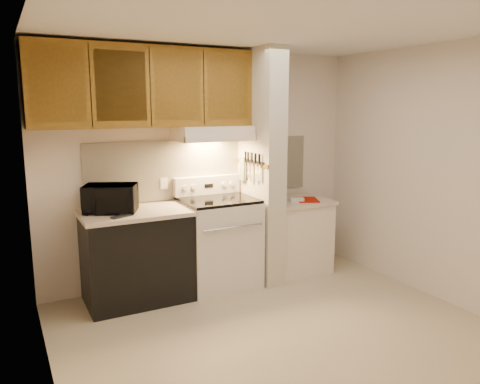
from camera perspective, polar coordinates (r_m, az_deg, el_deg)
floor at (r=4.24m, az=4.32°, el=-16.28°), size 3.60×3.60×0.00m
ceiling at (r=3.84m, az=4.86°, el=19.33°), size 3.60×3.60×0.00m
wall_back at (r=5.16m, az=-4.31°, el=3.13°), size 3.60×2.50×0.02m
wall_left at (r=3.28m, az=-23.15°, el=-1.94°), size 0.02×3.00×2.50m
wall_right at (r=5.03m, az=22.24°, el=2.18°), size 0.02×3.00×2.50m
backsplash at (r=5.15m, az=-4.26°, el=2.95°), size 2.60×0.02×0.63m
range_body at (r=5.02m, az=-2.62°, el=-6.30°), size 0.76×0.65×0.92m
oven_window at (r=4.73m, az=-0.99°, el=-6.82°), size 0.50×0.01×0.30m
oven_handle at (r=4.64m, az=-0.79°, el=-4.35°), size 0.65×0.02×0.02m
cooktop at (r=4.90m, az=-2.66°, el=-0.98°), size 0.74×0.64×0.03m
range_backguard at (r=5.14m, az=-4.02°, el=0.84°), size 0.76×0.08×0.20m
range_display at (r=5.10m, az=-3.83°, el=0.77°), size 0.10×0.01×0.04m
range_knob_left_outer at (r=4.99m, az=-6.75°, el=0.51°), size 0.05×0.02×0.05m
range_knob_left_inner at (r=5.03m, az=-5.69°, el=0.60°), size 0.05×0.02×0.05m
range_knob_right_inner at (r=5.17m, az=-1.99°, el=0.92°), size 0.05×0.02×0.05m
range_knob_right_outer at (r=5.21m, az=-1.00°, el=1.01°), size 0.05×0.02×0.05m
dishwasher_front at (r=4.75m, az=-12.42°, el=-7.83°), size 1.00×0.63×0.87m
left_countertop at (r=4.63m, az=-12.64°, el=-2.48°), size 1.04×0.67×0.04m
spoon_rest at (r=4.39m, az=-14.21°, el=-2.88°), size 0.22×0.15×0.01m
teal_jar at (r=4.75m, az=-17.45°, el=-1.49°), size 0.10×0.10×0.10m
outlet at (r=4.99m, az=-9.24°, el=1.03°), size 0.08×0.01×0.12m
microwave at (r=4.59m, az=-15.51°, el=-0.77°), size 0.57×0.49×0.27m
partition_pillar at (r=5.08m, az=2.56°, el=3.03°), size 0.22×0.70×2.50m
pillar_trim at (r=5.02m, az=1.42°, el=3.52°), size 0.01×0.70×0.04m
knife_strip at (r=4.97m, az=1.64°, el=3.68°), size 0.02×0.42×0.04m
knife_blade_a at (r=4.84m, az=2.41°, el=2.30°), size 0.01×0.03×0.16m
knife_handle_a at (r=4.82m, az=2.41°, el=4.07°), size 0.02×0.02×0.10m
knife_blade_b at (r=4.90m, az=2.00°, el=2.29°), size 0.01×0.04×0.18m
knife_handle_b at (r=4.90m, az=1.92°, el=4.16°), size 0.02×0.02×0.10m
knife_blade_c at (r=4.99m, az=1.44°, el=2.32°), size 0.01×0.04×0.20m
knife_handle_c at (r=4.96m, az=1.47°, el=4.25°), size 0.02×0.02×0.10m
knife_blade_d at (r=5.05m, az=1.05°, el=2.64°), size 0.01×0.04×0.16m
knife_handle_d at (r=5.04m, az=1.00°, el=4.35°), size 0.02×0.02×0.10m
knife_blade_e at (r=5.12m, az=0.63°, el=2.64°), size 0.01×0.04×0.18m
knife_handle_e at (r=5.09m, az=0.67°, el=4.41°), size 0.02×0.02×0.10m
oven_mitt at (r=5.17m, az=0.34°, el=2.82°), size 0.03×0.11×0.25m
right_cab_base at (r=5.49m, az=6.66°, el=-5.48°), size 0.70×0.60×0.81m
right_countertop at (r=5.39m, az=6.76°, el=-1.13°), size 0.74×0.64×0.04m
red_folder at (r=5.37m, az=8.19°, el=-0.93°), size 0.34×0.39×0.01m
white_box at (r=5.28m, az=6.93°, el=-0.94°), size 0.18×0.16×0.04m
range_hood at (r=4.93m, az=-3.35°, el=7.17°), size 0.78×0.44×0.15m
hood_lip at (r=4.74m, az=-2.29°, el=6.50°), size 0.78×0.04×0.06m
upper_cabinets at (r=4.73m, az=-11.48°, el=12.42°), size 2.18×0.33×0.77m
cab_door_a at (r=4.40m, az=-21.36°, el=12.09°), size 0.46×0.01×0.63m
cab_gap_a at (r=4.44m, az=-17.79°, el=12.28°), size 0.01×0.01×0.73m
cab_door_b at (r=4.50m, az=-14.30°, el=12.42°), size 0.46×0.01×0.63m
cab_gap_b at (r=4.57m, az=-10.90°, el=12.52°), size 0.01×0.01×0.73m
cab_door_c at (r=4.66m, az=-7.61°, el=12.57°), size 0.46×0.01×0.63m
cab_gap_c at (r=4.76m, az=-4.45°, el=12.58°), size 0.01×0.01×0.73m
cab_door_d at (r=4.87m, az=-1.44°, el=12.56°), size 0.46×0.01×0.63m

